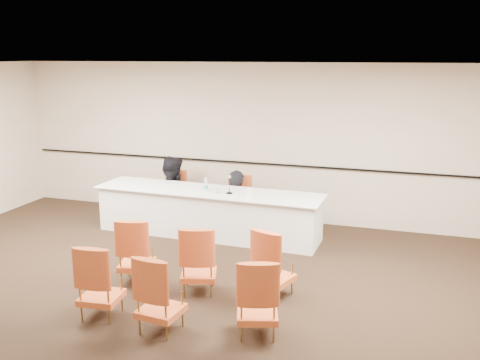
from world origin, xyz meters
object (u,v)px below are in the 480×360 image
panelist_second (172,202)px  aud_chair_front_mid (199,259)px  aud_chair_back_right (257,296)px  panelist_main (236,213)px  microphone (229,185)px  drinking_glass (215,190)px  aud_chair_front_left (136,249)px  panelist_second_chair (172,196)px  panel_table (208,213)px  aud_chair_back_left (101,280)px  aud_chair_back_mid (160,293)px  water_bottle (206,184)px  coffee_cup (248,192)px  aud_chair_front_right (274,262)px  panelist_main_chair (236,202)px

panelist_second → aud_chair_front_mid: 3.34m
aud_chair_back_right → panelist_main: bearing=94.4°
microphone → drinking_glass: 0.27m
aud_chair_back_right → panelist_second: bearing=109.6°
panelist_main → aud_chair_front_left: size_ratio=1.72×
panelist_main → panelist_second_chair: 1.34m
panel_table → aud_chair_back_left: bearing=-90.6°
aud_chair_back_mid → aud_chair_back_right: bearing=19.6°
microphone → water_bottle: 0.47m
microphone → aud_chair_front_left: 2.23m
aud_chair_front_left → panelist_second_chair: bearing=91.3°
aud_chair_back_mid → aud_chair_back_right: (1.09, 0.26, 0.00)m
panelist_main → coffee_cup: size_ratio=11.67×
panelist_second_chair → water_bottle: bearing=-31.8°
aud_chair_front_mid → panel_table: bearing=91.2°
aud_chair_back_left → panelist_second_chair: bearing=96.7°
panelist_second → aud_chair_front_right: 3.81m
panelist_main_chair → aud_chair_front_left: 2.82m
panelist_second_chair → aud_chair_front_right: same height
panelist_main → water_bottle: panelist_main is taller
panelist_second_chair → coffee_cup: size_ratio=6.77×
aud_chair_back_left → aud_chair_front_mid: bearing=43.5°
drinking_glass → panelist_second_chair: bearing=147.4°
coffee_cup → aud_chair_front_mid: 2.13m
panel_table → microphone: microphone is taller
panelist_main → microphone: bearing=100.7°
water_bottle → aud_chair_back_mid: size_ratio=0.25×
water_bottle → panelist_main_chair: bearing=59.0°
microphone → water_bottle: (-0.46, 0.09, -0.03)m
panelist_main_chair → aud_chair_back_right: 3.94m
aud_chair_front_left → panelist_second: bearing=91.3°
panelist_main_chair → coffee_cup: 0.96m
aud_chair_front_left → aud_chair_front_right: 1.96m
drinking_glass → aud_chair_back_mid: (0.53, -3.22, -0.39)m
water_bottle → aud_chair_back_mid: 3.44m
microphone → aud_chair_back_mid: (0.27, -3.23, -0.49)m
drinking_glass → aud_chair_back_left: aud_chair_back_left is taller
panelist_second → microphone: size_ratio=6.13×
panelist_main → aud_chair_front_mid: panelist_main is taller
aud_chair_front_mid → aud_chair_front_right: 1.01m
microphone → coffee_cup: size_ratio=2.12×
drinking_glass → aud_chair_front_mid: 2.22m
panelist_main_chair → panelist_main: bearing=-178.1°
panelist_main_chair → coffee_cup: (0.46, -0.73, 0.41)m
panelist_second → aud_chair_back_right: 4.64m
panelist_main → water_bottle: 0.97m
microphone → aud_chair_back_right: size_ratio=0.31×
aud_chair_front_left → aud_chair_back_left: 1.07m
panelist_main → aud_chair_front_mid: 2.85m
panelist_second_chair → aud_chair_back_left: 3.96m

